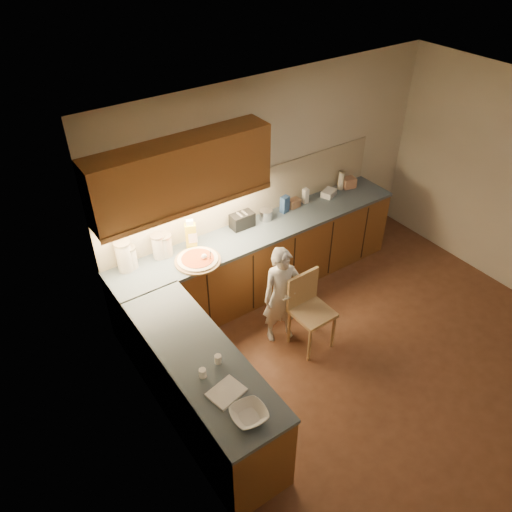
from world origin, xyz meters
name	(u,v)px	position (x,y,z in m)	size (l,w,h in m)	color
room	(405,231)	(0.00, 0.00, 1.68)	(4.54, 4.50, 2.62)	#58311E
l_counter	(245,296)	(-0.92, 1.25, 0.46)	(3.77, 2.62, 0.92)	brown
backsplash	(248,197)	(-0.38, 1.99, 1.21)	(3.75, 0.02, 0.58)	#BFB194
upper_cabinets	(182,174)	(-1.27, 1.82, 1.85)	(1.95, 0.36, 0.73)	brown
pizza_on_board	(198,260)	(-1.31, 1.56, 0.94)	(0.50, 0.50, 0.20)	#A48252
child	(282,296)	(-0.68, 0.89, 0.60)	(0.44, 0.29, 1.20)	silver
wooden_chair	(308,306)	(-0.48, 0.66, 0.52)	(0.41, 0.41, 0.90)	tan
mixing_bowl	(249,415)	(-1.95, -0.37, 0.95)	(0.28, 0.28, 0.07)	white
canister_a	(124,256)	(-1.99, 1.87, 1.10)	(0.18, 0.18, 0.35)	beige
canister_b	(130,257)	(-1.93, 1.88, 1.05)	(0.15, 0.15, 0.26)	white
canister_c	(159,246)	(-1.60, 1.87, 1.06)	(0.15, 0.15, 0.29)	beige
canister_d	(165,245)	(-1.54, 1.86, 1.05)	(0.16, 0.16, 0.26)	silver
oil_jug	(191,235)	(-1.24, 1.82, 1.09)	(0.15, 0.13, 0.36)	gold
toaster	(242,220)	(-0.54, 1.85, 1.01)	(0.28, 0.16, 0.18)	black
steel_pot	(266,215)	(-0.22, 1.83, 0.98)	(0.17, 0.17, 0.13)	#ABAAAF
blue_box	(285,204)	(0.07, 1.84, 1.03)	(0.11, 0.07, 0.21)	#2E508A
card_box_a	(294,203)	(0.24, 1.86, 0.97)	(0.15, 0.11, 0.11)	#997052
white_bottle	(305,196)	(0.42, 1.86, 1.02)	(0.07, 0.07, 0.20)	white
flat_pack	(329,193)	(0.78, 1.82, 0.96)	(0.20, 0.14, 0.08)	silver
tall_jar	(341,180)	(1.03, 1.87, 1.05)	(0.08, 0.08, 0.26)	silver
card_box_b	(349,183)	(1.15, 1.85, 0.99)	(0.17, 0.13, 0.13)	tan
dough_cloth	(226,392)	(-1.97, -0.08, 0.93)	(0.28, 0.22, 0.02)	white
spice_jar_a	(203,373)	(-2.04, 0.18, 0.96)	(0.06, 0.06, 0.08)	white
spice_jar_b	(218,359)	(-1.86, 0.23, 0.96)	(0.06, 0.06, 0.08)	white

